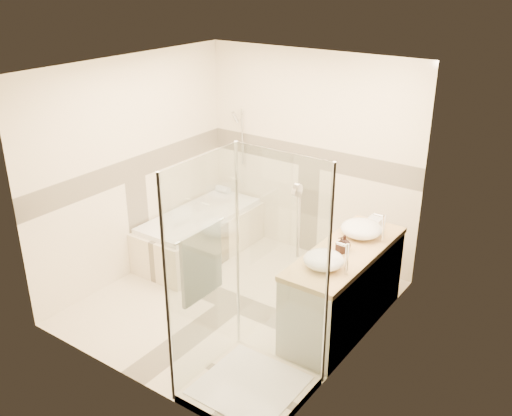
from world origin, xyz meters
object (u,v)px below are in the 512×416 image
Objects in this scene: vanity at (344,288)px; vessel_sink_far at (324,260)px; bathtub at (200,232)px; amenity_bottle_b at (344,243)px; shower_enclosure at (243,334)px; amenity_bottle_a at (341,245)px; vessel_sink_near at (361,229)px.

vessel_sink_far is at bearing -92.72° from vanity.
bathtub is 2.25m from amenity_bottle_b.
shower_enclosure is 1.29m from amenity_bottle_a.
vanity is 4.37× the size of vessel_sink_far.
amenity_bottle_a is (0.00, 0.33, 0.01)m from vessel_sink_far.
vessel_sink_near is (2.13, 0.00, 0.63)m from bathtub.
amenity_bottle_b reaches higher than vessel_sink_far.
amenity_bottle_a is at bearing 77.02° from shower_enclosure.
vessel_sink_near reaches higher than vanity.
vessel_sink_near is 2.57× the size of amenity_bottle_b.
bathtub is at bearing 168.39° from amenity_bottle_a.
bathtub is 4.58× the size of vessel_sink_far.
vessel_sink_near is 0.38m from amenity_bottle_b.
shower_enclosure is at bearing -102.97° from vanity.
bathtub is 4.11× the size of vessel_sink_near.
vessel_sink_near reaches higher than amenity_bottle_b.
vanity is 0.62m from vessel_sink_near.
amenity_bottle_b is at bearing 90.00° from vessel_sink_far.
amenity_bottle_a is at bearing -90.00° from amenity_bottle_b.
amenity_bottle_a is at bearing -102.83° from vanity.
amenity_bottle_b is at bearing -90.00° from vessel_sink_near.
amenity_bottle_a is at bearing -11.61° from bathtub.
vanity is 0.51m from amenity_bottle_b.
amenity_bottle_a is (0.27, 1.18, 0.43)m from shower_enclosure.
amenity_bottle_a reaches higher than amenity_bottle_b.
vessel_sink_near is (-0.02, 0.35, 0.51)m from vanity.
amenity_bottle_b is (0.00, -0.38, -0.00)m from vessel_sink_near.
shower_enclosure is 5.50× the size of vessel_sink_far.
amenity_bottle_a is at bearing -90.00° from vessel_sink_near.
bathtub is 2.18m from vanity.
amenity_bottle_b is at bearing 77.68° from shower_enclosure.
shower_enclosure reaches higher than amenity_bottle_a.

